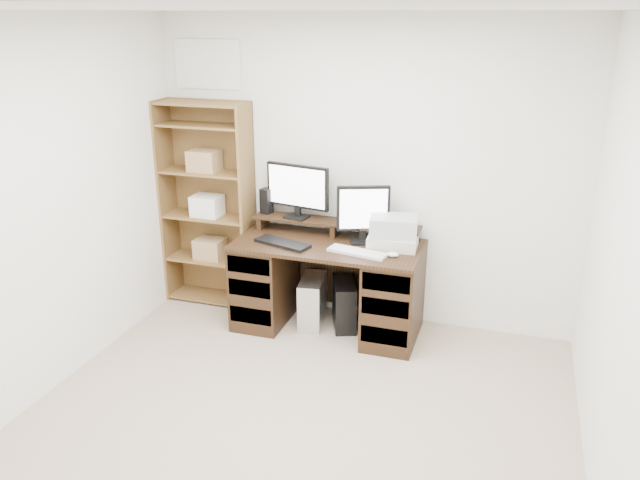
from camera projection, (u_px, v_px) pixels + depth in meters
The scene contains 14 objects.
room at pixel (270, 260), 3.29m from camera, with size 3.54×4.04×2.54m.
desk at pixel (328, 284), 5.11m from camera, with size 1.50×0.70×0.75m.
riser_shelf at pixel (336, 224), 5.14m from camera, with size 1.40×0.22×0.12m.
monitor_wide at pixel (297, 188), 5.14m from camera, with size 0.56×0.18×0.45m.
monitor_small at pixel (363, 212), 4.94m from camera, with size 0.41×0.22×0.46m.
speaker at pixel (267, 201), 5.30m from camera, with size 0.09×0.09×0.22m, color black.
keyboard_black at pixel (283, 243), 4.94m from camera, with size 0.46×0.15×0.03m, color black.
keyboard_white at pixel (357, 252), 4.76m from camera, with size 0.46×0.14×0.02m, color silver.
mouse at pixel (393, 254), 4.70m from camera, with size 0.09×0.06×0.04m, color silver.
printer at pixel (393, 241), 4.89m from camera, with size 0.38×0.28×0.09m, color beige.
basket at pixel (393, 226), 4.84m from camera, with size 0.36×0.26×0.16m, color #A7ADB3.
tower_silver at pixel (312, 301), 5.23m from camera, with size 0.18×0.41×0.41m, color silver.
tower_black at pixel (344, 304), 5.20m from camera, with size 0.30×0.43×0.40m.
bookshelf at pixel (208, 203), 5.45m from camera, with size 0.80×0.30×1.80m.
Camera 1 is at (1.19, -2.82, 2.48)m, focal length 35.00 mm.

